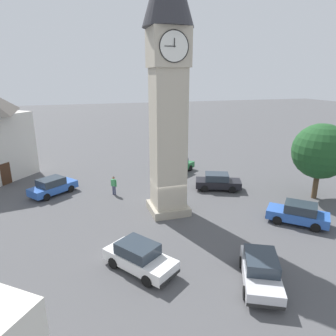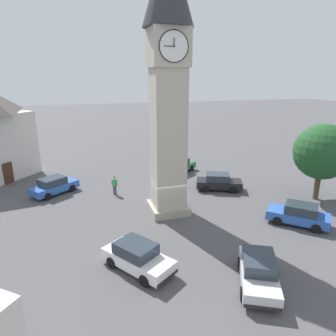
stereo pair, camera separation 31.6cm
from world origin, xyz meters
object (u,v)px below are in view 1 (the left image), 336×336
tree (321,151)px  car_black_far (53,186)px  car_blue_kerb (298,213)px  car_white_side (261,270)px  car_silver_kerb (178,166)px  car_red_corner (218,182)px  car_green_alley (139,257)px  pedestrian (114,184)px  clock_tower (168,62)px

tree → car_black_far: bearing=-19.4°
car_blue_kerb → car_white_side: same height
car_silver_kerb → tree: tree is taller
car_black_far → tree: size_ratio=0.67×
car_silver_kerb → car_red_corner: (-1.85, 6.01, 0.00)m
car_blue_kerb → car_white_side: size_ratio=0.93×
car_silver_kerb → tree: (-8.89, 10.36, 3.38)m
car_red_corner → car_black_far: size_ratio=1.03×
car_white_side → car_black_far: size_ratio=1.03×
car_blue_kerb → car_green_alley: bearing=9.0°
car_red_corner → car_white_side: 13.24m
car_blue_kerb → car_green_alley: 12.03m
car_white_side → car_green_alley: 6.30m
car_silver_kerb → pedestrian: bearing=30.7°
car_green_alley → pedestrian: bearing=-90.6°
car_black_far → car_green_alley: size_ratio=0.99×
clock_tower → pedestrian: bearing=-53.3°
car_silver_kerb → car_green_alley: 17.46m
car_green_alley → pedestrian: size_ratio=2.57×
car_white_side → clock_tower: bearing=-78.6°
car_silver_kerb → car_black_far: same height
car_black_far → car_white_side: bearing=123.7°
car_green_alley → car_silver_kerb: bearing=-115.9°
clock_tower → car_blue_kerb: clock_tower is taller
car_red_corner → car_green_alley: size_ratio=1.03×
car_green_alley → car_red_corner: bearing=-134.3°
clock_tower → car_red_corner: (-5.82, -3.18, -10.24)m
car_white_side → pedestrian: 15.22m
car_red_corner → car_blue_kerb: bearing=107.1°
car_blue_kerb → car_red_corner: (2.41, -7.82, 0.00)m
tree → pedestrian: bearing=-19.8°
car_blue_kerb → car_black_far: 20.22m
car_black_far → pedestrian: 5.44m
car_red_corner → car_black_far: 14.87m
car_white_side → pedestrian: (5.44, -14.21, 0.25)m
car_blue_kerb → tree: tree is taller
car_blue_kerb → car_green_alley: same height
car_silver_kerb → car_white_side: (2.06, 18.66, 0.00)m
pedestrian → clock_tower: bearing=126.7°
clock_tower → car_black_far: size_ratio=4.37×
car_red_corner → tree: tree is taller
car_blue_kerb → car_silver_kerb: bearing=-72.9°
tree → car_white_side: bearing=37.2°
car_white_side → car_black_far: bearing=-56.3°
car_black_far → tree: (-21.55, 7.59, 3.38)m
clock_tower → car_blue_kerb: size_ratio=4.54×
car_white_side → car_black_far: (10.60, -15.89, 0.00)m
car_white_side → car_blue_kerb: bearing=-142.6°
car_black_far → car_green_alley: (-5.04, 12.94, 0.00)m
car_blue_kerb → pedestrian: 15.04m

